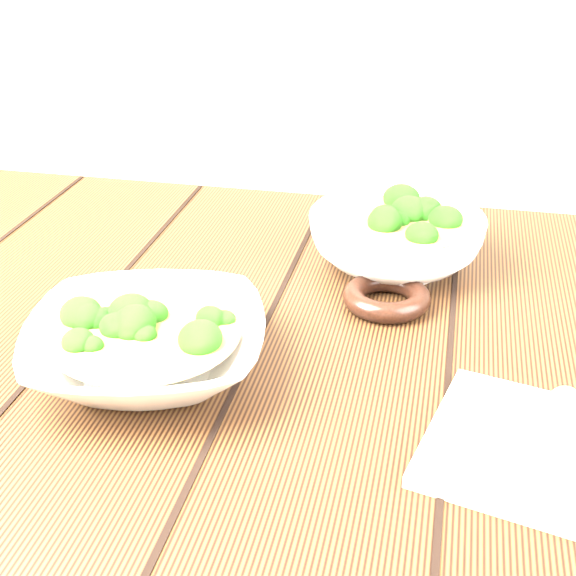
{
  "coord_description": "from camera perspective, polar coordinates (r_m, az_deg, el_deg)",
  "views": [
    {
      "loc": [
        0.16,
        -0.73,
        1.19
      ],
      "look_at": [
        0.01,
        -0.0,
        0.8
      ],
      "focal_mm": 50.0,
      "sensor_mm": 36.0,
      "label": 1
    }
  ],
  "objects": [
    {
      "name": "soup_bowl_back",
      "position": [
        1.0,
        7.67,
        3.53
      ],
      "size": [
        0.28,
        0.28,
        0.08
      ],
      "color": "silver",
      "rests_on": "table"
    },
    {
      "name": "trivet",
      "position": [
        0.91,
        7.02,
        -0.64
      ],
      "size": [
        0.13,
        0.13,
        0.02
      ],
      "primitive_type": "torus",
      "rotation": [
        0.0,
        0.0,
        -0.39
      ],
      "color": "black",
      "rests_on": "table"
    },
    {
      "name": "napkin",
      "position": [
        0.72,
        18.42,
        -11.27
      ],
      "size": [
        0.24,
        0.22,
        0.01
      ],
      "primitive_type": "cube",
      "rotation": [
        0.0,
        0.0,
        -0.23
      ],
      "color": "beige",
      "rests_on": "table"
    },
    {
      "name": "spoon_left",
      "position": [
        0.75,
        18.32,
        -8.88
      ],
      "size": [
        0.07,
        0.17,
        0.01
      ],
      "color": "#A7A394",
      "rests_on": "napkin"
    },
    {
      "name": "soup_bowl_front",
      "position": [
        0.79,
        -10.03,
        -3.97
      ],
      "size": [
        0.28,
        0.28,
        0.07
      ],
      "color": "silver",
      "rests_on": "table"
    },
    {
      "name": "table",
      "position": [
        0.94,
        -0.34,
        -9.1
      ],
      "size": [
        1.2,
        0.8,
        0.75
      ],
      "color": "#392310",
      "rests_on": "ground"
    }
  ]
}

